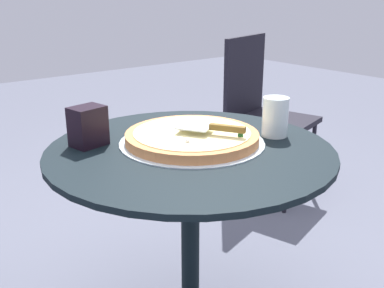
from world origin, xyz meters
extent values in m
cylinder|color=black|center=(0.00, 0.00, 0.69)|extent=(0.87, 0.87, 0.02)
cylinder|color=black|center=(0.00, 0.00, 0.35)|extent=(0.06, 0.06, 0.66)
cylinder|color=silver|center=(0.03, 0.03, 0.70)|extent=(0.45, 0.45, 0.00)
cylinder|color=#D8894F|center=(0.03, 0.03, 0.72)|extent=(0.41, 0.41, 0.03)
cylinder|color=#F4E29A|center=(0.03, 0.03, 0.73)|extent=(0.36, 0.36, 0.00)
sphere|color=silver|center=(0.02, 0.06, 0.74)|extent=(0.02, 0.02, 0.02)
sphere|color=#23631D|center=(0.08, 0.02, 0.74)|extent=(0.02, 0.02, 0.02)
sphere|color=#3A7031|center=(0.14, -0.04, 0.74)|extent=(0.01, 0.01, 0.01)
sphere|color=silver|center=(0.12, 0.04, 0.74)|extent=(0.02, 0.02, 0.02)
sphere|color=#F2E0C0|center=(0.06, 0.04, 0.74)|extent=(0.02, 0.02, 0.02)
sphere|color=#2C6D33|center=(0.12, -0.10, 0.74)|extent=(0.02, 0.02, 0.02)
sphere|color=silver|center=(-0.04, -0.04, 0.74)|extent=(0.01, 0.01, 0.01)
cube|color=silver|center=(0.03, 0.02, 0.75)|extent=(0.12, 0.13, 0.00)
cube|color=brown|center=(0.09, -0.07, 0.76)|extent=(0.07, 0.10, 0.02)
cylinder|color=silver|center=(0.29, -0.08, 0.76)|extent=(0.08, 0.08, 0.13)
cube|color=black|center=(-0.23, 0.21, 0.76)|extent=(0.11, 0.09, 0.12)
cube|color=black|center=(1.09, 0.63, 0.44)|extent=(0.51, 0.51, 0.03)
cube|color=black|center=(1.04, 0.82, 0.68)|extent=(0.41, 0.14, 0.45)
cylinder|color=black|center=(1.31, 0.51, 0.21)|extent=(0.02, 0.02, 0.43)
cylinder|color=black|center=(0.97, 0.41, 0.21)|extent=(0.02, 0.02, 0.43)
cylinder|color=black|center=(1.22, 0.85, 0.21)|extent=(0.02, 0.02, 0.43)
cylinder|color=black|center=(0.87, 0.75, 0.21)|extent=(0.02, 0.02, 0.43)
camera|label=1|loc=(-0.81, -1.02, 1.16)|focal=42.79mm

